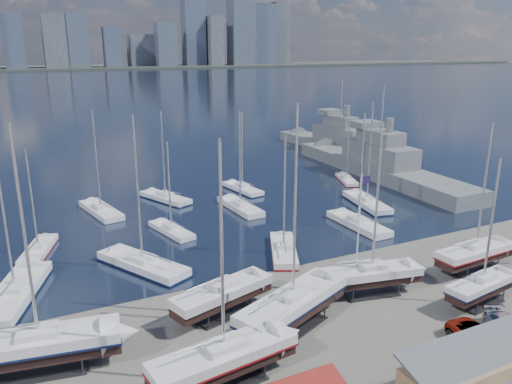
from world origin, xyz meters
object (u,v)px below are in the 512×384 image
sailboat_cradle_0 (40,345)px  naval_ship_west (339,144)px  naval_ship_east (378,167)px  flagpole (359,226)px

sailboat_cradle_0 → naval_ship_west: (66.56, 57.08, -0.52)m
naval_ship_east → flagpole: size_ratio=3.84×
sailboat_cradle_0 → naval_ship_west: 87.69m
sailboat_cradle_0 → flagpole: bearing=9.1°
naval_ship_east → flagpole: (-31.80, -35.51, 5.14)m
naval_ship_east → flagpole: bearing=140.3°
sailboat_cradle_0 → naval_ship_east: 69.71m
naval_ship_west → sailboat_cradle_0: bearing=125.8°
naval_ship_east → flagpole: 47.95m
naval_ship_west → flagpole: (-38.35, -57.14, 5.13)m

